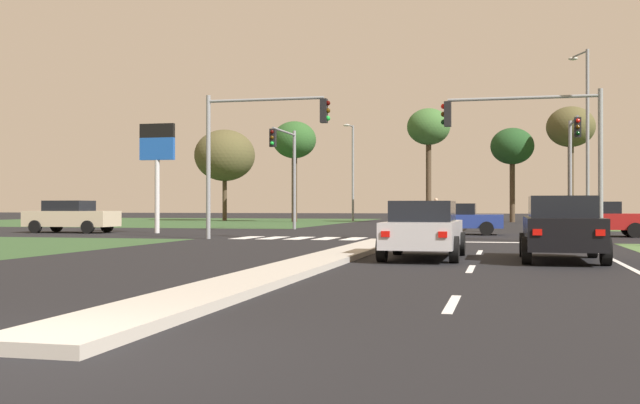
# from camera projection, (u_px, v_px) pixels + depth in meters

# --- Properties ---
(ground_plane) EXTENTS (200.00, 200.00, 0.00)m
(ground_plane) POSITION_uv_depth(u_px,v_px,m) (413.00, 235.00, 35.97)
(ground_plane) COLOR black
(grass_verge_far_left) EXTENTS (35.00, 35.00, 0.01)m
(grass_verge_far_left) POSITION_uv_depth(u_px,v_px,m) (149.00, 221.00, 65.77)
(grass_verge_far_left) COLOR #2D4C28
(grass_verge_far_left) RESTS_ON ground
(median_island_near) EXTENTS (1.20, 22.00, 0.14)m
(median_island_near) POSITION_uv_depth(u_px,v_px,m) (316.00, 262.00, 17.50)
(median_island_near) COLOR #ADA89E
(median_island_near) RESTS_ON ground
(median_island_far) EXTENTS (1.20, 36.00, 0.14)m
(median_island_far) POSITION_uv_depth(u_px,v_px,m) (450.00, 222.00, 60.27)
(median_island_far) COLOR gray
(median_island_far) RESTS_ON ground
(lane_dash_near) EXTENTS (0.14, 2.00, 0.01)m
(lane_dash_near) POSITION_uv_depth(u_px,v_px,m) (452.00, 304.00, 10.53)
(lane_dash_near) COLOR silver
(lane_dash_near) RESTS_ON ground
(lane_dash_second) EXTENTS (0.14, 2.00, 0.01)m
(lane_dash_second) POSITION_uv_depth(u_px,v_px,m) (471.00, 269.00, 16.37)
(lane_dash_second) COLOR silver
(lane_dash_second) RESTS_ON ground
(lane_dash_third) EXTENTS (0.14, 2.00, 0.01)m
(lane_dash_third) POSITION_uv_depth(u_px,v_px,m) (480.00, 252.00, 22.20)
(lane_dash_third) COLOR silver
(lane_dash_third) RESTS_ON ground
(edge_line_right) EXTENTS (0.14, 24.00, 0.01)m
(edge_line_right) POSITION_uv_depth(u_px,v_px,m) (628.00, 267.00, 16.86)
(edge_line_right) COLOR silver
(edge_line_right) RESTS_ON ground
(stop_bar_near) EXTENTS (6.40, 0.50, 0.01)m
(stop_bar_near) POSITION_uv_depth(u_px,v_px,m) (493.00, 242.00, 28.27)
(stop_bar_near) COLOR silver
(stop_bar_near) RESTS_ON ground
(crosswalk_bar_near) EXTENTS (0.70, 2.80, 0.01)m
(crosswalk_bar_near) POSITION_uv_depth(u_px,v_px,m) (247.00, 238.00, 32.42)
(crosswalk_bar_near) COLOR silver
(crosswalk_bar_near) RESTS_ON ground
(crosswalk_bar_second) EXTENTS (0.70, 2.80, 0.01)m
(crosswalk_bar_second) POSITION_uv_depth(u_px,v_px,m) (273.00, 238.00, 32.15)
(crosswalk_bar_second) COLOR silver
(crosswalk_bar_second) RESTS_ON ground
(crosswalk_bar_third) EXTENTS (0.70, 2.80, 0.01)m
(crosswalk_bar_third) POSITION_uv_depth(u_px,v_px,m) (300.00, 238.00, 31.88)
(crosswalk_bar_third) COLOR silver
(crosswalk_bar_third) RESTS_ON ground
(crosswalk_bar_fourth) EXTENTS (0.70, 2.80, 0.01)m
(crosswalk_bar_fourth) POSITION_uv_depth(u_px,v_px,m) (327.00, 238.00, 31.61)
(crosswalk_bar_fourth) COLOR silver
(crosswalk_bar_fourth) RESTS_ON ground
(crosswalk_bar_fifth) EXTENTS (0.70, 2.80, 0.01)m
(crosswalk_bar_fifth) POSITION_uv_depth(u_px,v_px,m) (354.00, 239.00, 31.34)
(crosswalk_bar_fifth) COLOR silver
(crosswalk_bar_fifth) RESTS_ON ground
(car_black_near) EXTENTS (1.95, 4.30, 1.59)m
(car_black_near) POSITION_uv_depth(u_px,v_px,m) (562.00, 228.00, 18.80)
(car_black_near) COLOR black
(car_black_near) RESTS_ON ground
(car_beige_second) EXTENTS (4.56, 2.08, 1.62)m
(car_beige_second) POSITION_uv_depth(u_px,v_px,m) (71.00, 216.00, 38.46)
(car_beige_second) COLOR #BCAD8E
(car_beige_second) RESTS_ON ground
(car_blue_third) EXTENTS (4.22, 2.03, 1.46)m
(car_blue_third) POSITION_uv_depth(u_px,v_px,m) (457.00, 219.00, 36.03)
(car_blue_third) COLOR navy
(car_blue_third) RESTS_ON ground
(car_grey_fourth) EXTENTS (2.02, 4.28, 1.49)m
(car_grey_fourth) POSITION_uv_depth(u_px,v_px,m) (430.00, 212.00, 69.36)
(car_grey_fourth) COLOR slate
(car_grey_fourth) RESTS_ON ground
(car_red_fifth) EXTENTS (4.17, 2.08, 1.54)m
(car_red_fifth) POSITION_uv_depth(u_px,v_px,m) (599.00, 219.00, 33.69)
(car_red_fifth) COLOR #A31919
(car_red_fifth) RESTS_ON ground
(car_silver_sixth) EXTENTS (1.94, 4.43, 1.48)m
(car_silver_sixth) POSITION_uv_depth(u_px,v_px,m) (424.00, 229.00, 19.61)
(car_silver_sixth) COLOR #B7B7BC
(car_silver_sixth) RESTS_ON ground
(car_white_seventh) EXTENTS (2.04, 4.25, 1.59)m
(car_white_seventh) POSITION_uv_depth(u_px,v_px,m) (416.00, 213.00, 57.27)
(car_white_seventh) COLOR silver
(car_white_seventh) RESTS_ON ground
(traffic_signal_near_left) EXTENTS (5.22, 0.32, 5.88)m
(traffic_signal_near_left) POSITION_uv_depth(u_px,v_px,m) (251.00, 139.00, 30.92)
(traffic_signal_near_left) COLOR gray
(traffic_signal_near_left) RESTS_ON ground
(traffic_signal_far_right) EXTENTS (0.32, 4.62, 5.88)m
(traffic_signal_far_right) POSITION_uv_depth(u_px,v_px,m) (573.00, 153.00, 39.05)
(traffic_signal_far_right) COLOR gray
(traffic_signal_far_right) RESTS_ON ground
(traffic_signal_far_left) EXTENTS (0.32, 4.56, 5.69)m
(traffic_signal_far_left) POSITION_uv_depth(u_px,v_px,m) (287.00, 160.00, 42.61)
(traffic_signal_far_left) COLOR gray
(traffic_signal_far_left) RESTS_ON ground
(traffic_signal_near_right) EXTENTS (5.84, 0.32, 5.62)m
(traffic_signal_near_right) POSITION_uv_depth(u_px,v_px,m) (539.00, 136.00, 28.30)
(traffic_signal_near_right) COLOR gray
(traffic_signal_near_right) RESTS_ON ground
(street_lamp_second) EXTENTS (2.02, 0.36, 10.16)m
(street_lamp_second) POSITION_uv_depth(u_px,v_px,m) (640.00, 82.00, 26.09)
(street_lamp_second) COLOR gray
(street_lamp_second) RESTS_ON ground
(street_lamp_third) EXTENTS (1.02, 1.93, 10.35)m
(street_lamp_third) POSITION_uv_depth(u_px,v_px,m) (586.00, 130.00, 44.01)
(street_lamp_third) COLOR gray
(street_lamp_third) RESTS_ON ground
(street_lamp_fourth) EXTENTS (0.56, 2.51, 8.47)m
(street_lamp_fourth) POSITION_uv_depth(u_px,v_px,m) (352.00, 167.00, 67.49)
(street_lamp_fourth) COLOR gray
(street_lamp_fourth) RESTS_ON ground
(pedestrian_at_median) EXTENTS (0.34, 0.34, 1.67)m
(pedestrian_at_median) POSITION_uv_depth(u_px,v_px,m) (436.00, 209.00, 45.36)
(pedestrian_at_median) COLOR maroon
(pedestrian_at_median) RESTS_ON median_island_far
(fuel_price_totem) EXTENTS (1.80, 0.24, 5.43)m
(fuel_price_totem) POSITION_uv_depth(u_px,v_px,m) (157.00, 153.00, 37.91)
(fuel_price_totem) COLOR silver
(fuel_price_totem) RESTS_ON ground
(treeline_near) EXTENTS (5.44, 5.44, 8.21)m
(treeline_near) POSITION_uv_depth(u_px,v_px,m) (225.00, 156.00, 68.83)
(treeline_near) COLOR #423323
(treeline_near) RESTS_ON ground
(treeline_second) EXTENTS (3.65, 3.65, 8.43)m
(treeline_second) POSITION_uv_depth(u_px,v_px,m) (294.00, 141.00, 64.08)
(treeline_second) COLOR #423323
(treeline_second) RESTS_ON ground
(treeline_third) EXTENTS (3.43, 3.43, 9.12)m
(treeline_third) POSITION_uv_depth(u_px,v_px,m) (429.00, 128.00, 60.95)
(treeline_third) COLOR #423323
(treeline_third) RESTS_ON ground
(treeline_fourth) EXTENTS (3.55, 3.55, 7.79)m
(treeline_fourth) POSITION_uv_depth(u_px,v_px,m) (512.00, 147.00, 63.13)
(treeline_fourth) COLOR #423323
(treeline_fourth) RESTS_ON ground
(treeline_fifth) EXTENTS (3.76, 3.76, 9.18)m
(treeline_fifth) POSITION_uv_depth(u_px,v_px,m) (571.00, 128.00, 60.24)
(treeline_fifth) COLOR #423323
(treeline_fifth) RESTS_ON ground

